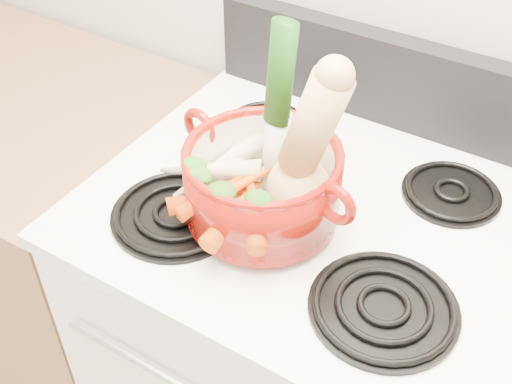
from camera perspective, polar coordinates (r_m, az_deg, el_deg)
The scene contains 22 objects.
stove_body at distance 1.50m, azimuth 4.35°, elevation -14.92°, with size 0.76×0.65×0.92m, color white.
cooktop at distance 1.14m, azimuth 5.55°, elevation -1.50°, with size 0.78×0.67×0.03m, color silver.
control_backsplash at distance 1.30m, azimuth 12.05°, elevation 9.64°, with size 0.76×0.05×0.18m, color black.
burner_front_left at distance 1.10m, azimuth -7.10°, elevation -1.86°, with size 0.22×0.22×0.02m, color black.
burner_front_right at distance 0.97m, azimuth 11.30°, elevation -9.93°, with size 0.22×0.22×0.02m, color black.
burner_back_left at distance 1.29m, azimuth 0.98°, elevation 5.93°, with size 0.17×0.17×0.02m, color black.
burner_back_right at distance 1.18m, azimuth 16.98°, elevation 0.05°, with size 0.17×0.17×0.02m, color black.
dutch_oven at distance 1.04m, azimuth 0.58°, elevation 0.78°, with size 0.25×0.25×0.13m, color maroon.
pot_handle_left at distance 1.09m, azimuth -5.06°, elevation 5.79°, with size 0.07×0.07×0.02m, color maroon.
pot_handle_right at distance 0.94m, azimuth 7.10°, elevation -1.07°, with size 0.07×0.07×0.02m, color maroon.
squash at distance 0.96m, azimuth 5.18°, elevation 3.90°, with size 0.11×0.11×0.27m, color tan, non-canonical shape.
leek at distance 1.00m, azimuth 1.90°, elevation 7.44°, with size 0.05×0.05×0.30m, color beige.
ginger at distance 1.11m, azimuth 3.08°, elevation 2.86°, with size 0.08×0.06×0.05m, color tan.
parsnip_0 at distance 1.09m, azimuth -2.11°, elevation 2.15°, with size 0.04×0.04×0.23m, color beige.
parsnip_1 at distance 1.09m, azimuth -2.90°, elevation 2.66°, with size 0.04×0.04×0.21m, color beige.
parsnip_2 at distance 1.07m, azimuth 0.80°, elevation 2.13°, with size 0.04×0.04×0.18m, color beige.
parsnip_3 at distance 1.07m, azimuth -4.13°, elevation 2.11°, with size 0.04×0.04×0.17m, color beige.
carrot_0 at distance 1.01m, azimuth -1.73°, elevation -1.73°, with size 0.03×0.03×0.17m, color #CD420A.
carrot_1 at distance 1.03m, azimuth -3.87°, elevation -0.62°, with size 0.03×0.03×0.15m, color #BA4909.
carrot_2 at distance 1.00m, azimuth -0.29°, elevation -1.44°, with size 0.03×0.03×0.18m, color #BD3C09.
carrot_3 at distance 1.02m, azimuth -3.92°, elevation -0.38°, with size 0.03×0.03×0.13m, color #D24B0A.
carrot_4 at distance 1.02m, azimuth -2.11°, elevation 0.17°, with size 0.03×0.03×0.14m, color #CA3C0A.
Camera 1 is at (0.34, 0.64, 1.71)m, focal length 45.00 mm.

